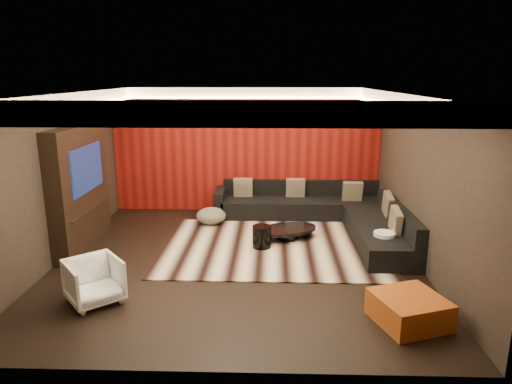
{
  "coord_description": "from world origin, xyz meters",
  "views": [
    {
      "loc": [
        0.54,
        -7.19,
        3.05
      ],
      "look_at": [
        0.3,
        0.6,
        1.05
      ],
      "focal_mm": 32.0,
      "sensor_mm": 36.0,
      "label": 1
    }
  ],
  "objects_px": {
    "coffee_table": "(287,233)",
    "orange_ottoman": "(409,310)",
    "armchair": "(94,281)",
    "sectional_sofa": "(327,214)",
    "white_side_table": "(384,245)",
    "drum_stool": "(262,237)"
  },
  "relations": [
    {
      "from": "drum_stool",
      "to": "sectional_sofa",
      "type": "height_order",
      "value": "sectional_sofa"
    },
    {
      "from": "drum_stool",
      "to": "sectional_sofa",
      "type": "bearing_deg",
      "value": 43.85
    },
    {
      "from": "white_side_table",
      "to": "orange_ottoman",
      "type": "distance_m",
      "value": 2.13
    },
    {
      "from": "white_side_table",
      "to": "orange_ottoman",
      "type": "relative_size",
      "value": 0.58
    },
    {
      "from": "drum_stool",
      "to": "white_side_table",
      "type": "height_order",
      "value": "white_side_table"
    },
    {
      "from": "coffee_table",
      "to": "orange_ottoman",
      "type": "bearing_deg",
      "value": -64.52
    },
    {
      "from": "drum_stool",
      "to": "armchair",
      "type": "relative_size",
      "value": 0.58
    },
    {
      "from": "white_side_table",
      "to": "armchair",
      "type": "height_order",
      "value": "armchair"
    },
    {
      "from": "white_side_table",
      "to": "drum_stool",
      "type": "bearing_deg",
      "value": 169.39
    },
    {
      "from": "coffee_table",
      "to": "orange_ottoman",
      "type": "relative_size",
      "value": 1.48
    },
    {
      "from": "drum_stool",
      "to": "sectional_sofa",
      "type": "distance_m",
      "value": 1.84
    },
    {
      "from": "white_side_table",
      "to": "sectional_sofa",
      "type": "xyz_separation_m",
      "value": [
        -0.77,
        1.67,
        0.03
      ]
    },
    {
      "from": "coffee_table",
      "to": "white_side_table",
      "type": "relative_size",
      "value": 2.56
    },
    {
      "from": "white_side_table",
      "to": "sectional_sofa",
      "type": "relative_size",
      "value": 0.13
    },
    {
      "from": "drum_stool",
      "to": "orange_ottoman",
      "type": "bearing_deg",
      "value": -52.78
    },
    {
      "from": "white_side_table",
      "to": "armchair",
      "type": "relative_size",
      "value": 0.67
    },
    {
      "from": "coffee_table",
      "to": "sectional_sofa",
      "type": "relative_size",
      "value": 0.32
    },
    {
      "from": "orange_ottoman",
      "to": "sectional_sofa",
      "type": "height_order",
      "value": "sectional_sofa"
    },
    {
      "from": "armchair",
      "to": "sectional_sofa",
      "type": "distance_m",
      "value": 4.93
    },
    {
      "from": "coffee_table",
      "to": "armchair",
      "type": "xyz_separation_m",
      "value": [
        -2.74,
        -2.6,
        0.19
      ]
    },
    {
      "from": "white_side_table",
      "to": "armchair",
      "type": "distance_m",
      "value": 4.68
    },
    {
      "from": "orange_ottoman",
      "to": "sectional_sofa",
      "type": "xyz_separation_m",
      "value": [
        -0.58,
        3.79,
        0.08
      ]
    }
  ]
}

